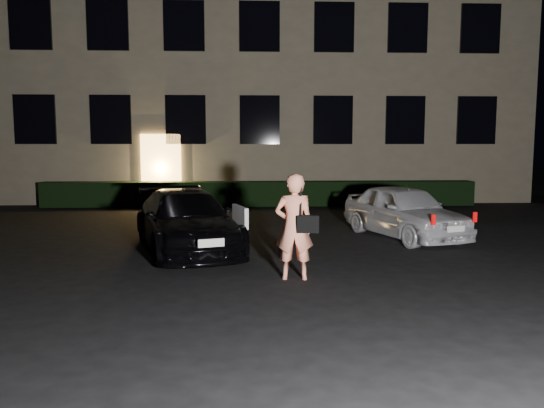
{
  "coord_description": "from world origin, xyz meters",
  "views": [
    {
      "loc": [
        -0.41,
        -7.97,
        2.13
      ],
      "look_at": [
        0.03,
        2.0,
        1.01
      ],
      "focal_mm": 35.0,
      "sensor_mm": 36.0,
      "label": 1
    }
  ],
  "objects": [
    {
      "name": "hatch",
      "position": [
        3.16,
        3.95,
        0.61
      ],
      "size": [
        2.5,
        3.87,
        1.23
      ],
      "rotation": [
        0.0,
        0.0,
        0.32
      ],
      "color": "silver",
      "rests_on": "ground"
    },
    {
      "name": "building",
      "position": [
        -0.0,
        14.99,
        6.0
      ],
      "size": [
        20.0,
        8.11,
        12.0
      ],
      "color": "#776B55",
      "rests_on": "ground"
    },
    {
      "name": "hedge",
      "position": [
        0.0,
        10.5,
        0.42
      ],
      "size": [
        15.0,
        0.7,
        0.85
      ],
      "primitive_type": "cube",
      "color": "black",
      "rests_on": "ground"
    },
    {
      "name": "sedan",
      "position": [
        -1.67,
        2.69,
        0.6
      ],
      "size": [
        2.86,
        4.47,
        1.21
      ],
      "rotation": [
        0.0,
        0.0,
        0.3
      ],
      "color": "black",
      "rests_on": "ground"
    },
    {
      "name": "ground",
      "position": [
        0.0,
        0.0,
        0.0
      ],
      "size": [
        80.0,
        80.0,
        0.0
      ],
      "primitive_type": "plane",
      "color": "black",
      "rests_on": "ground"
    },
    {
      "name": "man",
      "position": [
        0.31,
        0.27,
        0.85
      ],
      "size": [
        0.69,
        0.43,
        1.68
      ],
      "rotation": [
        0.0,
        0.0,
        3.1
      ],
      "color": "#FF9270",
      "rests_on": "ground"
    }
  ]
}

